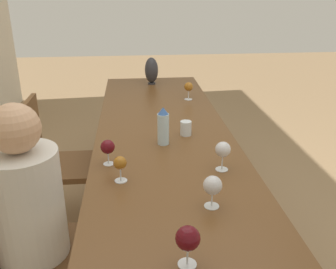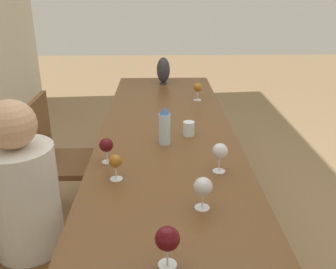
{
  "view_description": "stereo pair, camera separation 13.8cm",
  "coord_description": "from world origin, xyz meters",
  "views": [
    {
      "loc": [
        -2.03,
        0.18,
        1.65
      ],
      "look_at": [
        -0.15,
        0.0,
        0.87
      ],
      "focal_mm": 40.0,
      "sensor_mm": 36.0,
      "label": 1
    },
    {
      "loc": [
        -2.04,
        0.04,
        1.65
      ],
      "look_at": [
        -0.15,
        0.0,
        0.87
      ],
      "focal_mm": 40.0,
      "sensor_mm": 36.0,
      "label": 2
    }
  ],
  "objects": [
    {
      "name": "wine_glass_7",
      "position": [
        -1.05,
        0.02,
        0.88
      ],
      "size": [
        0.08,
        0.08,
        0.15
      ],
      "color": "silver",
      "rests_on": "dining_table"
    },
    {
      "name": "wine_glass_0",
      "position": [
        -0.28,
        0.32,
        0.87
      ],
      "size": [
        0.07,
        0.07,
        0.13
      ],
      "color": "silver",
      "rests_on": "dining_table"
    },
    {
      "name": "dining_table",
      "position": [
        0.0,
        0.0,
        0.71
      ],
      "size": [
        3.1,
        0.83,
        0.77
      ],
      "color": "brown",
      "rests_on": "ground_plane"
    },
    {
      "name": "ground_plane",
      "position": [
        0.0,
        0.0,
        0.0
      ],
      "size": [
        14.0,
        14.0,
        0.0
      ],
      "primitive_type": "plane",
      "color": "#937551"
    },
    {
      "name": "vase",
      "position": [
        1.32,
        0.01,
        0.9
      ],
      "size": [
        0.12,
        0.12,
        0.24
      ],
      "color": "#2D2D33",
      "rests_on": "dining_table"
    },
    {
      "name": "person_near",
      "position": [
        -0.55,
        0.66,
        0.65
      ],
      "size": [
        0.32,
        0.32,
        1.2
      ],
      "color": "#2D2D38",
      "rests_on": "ground_plane"
    },
    {
      "name": "wine_glass_1",
      "position": [
        -0.72,
        -0.13,
        0.87
      ],
      "size": [
        0.08,
        0.08,
        0.14
      ],
      "color": "silver",
      "rests_on": "dining_table"
    },
    {
      "name": "wine_glass_4",
      "position": [
        -0.46,
        0.25,
        0.86
      ],
      "size": [
        0.06,
        0.06,
        0.13
      ],
      "color": "silver",
      "rests_on": "dining_table"
    },
    {
      "name": "wine_glass_5",
      "position": [
        0.81,
        -0.26,
        0.87
      ],
      "size": [
        0.07,
        0.07,
        0.14
      ],
      "color": "silver",
      "rests_on": "dining_table"
    },
    {
      "name": "water_tumbler",
      "position": [
        0.07,
        -0.13,
        0.82
      ],
      "size": [
        0.07,
        0.07,
        0.09
      ],
      "color": "silver",
      "rests_on": "dining_table"
    },
    {
      "name": "water_bottle",
      "position": [
        -0.05,
        0.02,
        0.88
      ],
      "size": [
        0.07,
        0.07,
        0.22
      ],
      "color": "silver",
      "rests_on": "dining_table"
    },
    {
      "name": "chair_far",
      "position": [
        0.36,
        0.74,
        0.5
      ],
      "size": [
        0.44,
        0.44,
        0.93
      ],
      "color": "brown",
      "rests_on": "ground_plane"
    },
    {
      "name": "chair_near",
      "position": [
        -0.55,
        0.74,
        0.5
      ],
      "size": [
        0.44,
        0.44,
        0.93
      ],
      "color": "brown",
      "rests_on": "ground_plane"
    },
    {
      "name": "wine_glass_3",
      "position": [
        -0.4,
        -0.25,
        0.88
      ],
      "size": [
        0.08,
        0.08,
        0.15
      ],
      "color": "silver",
      "rests_on": "dining_table"
    }
  ]
}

